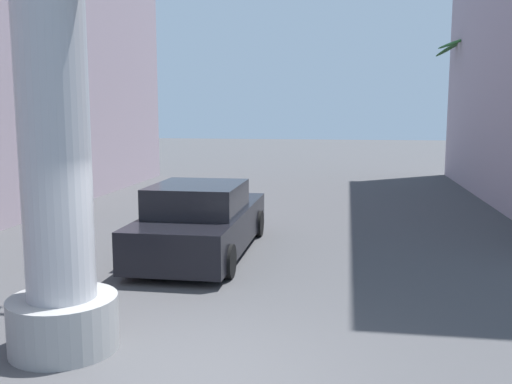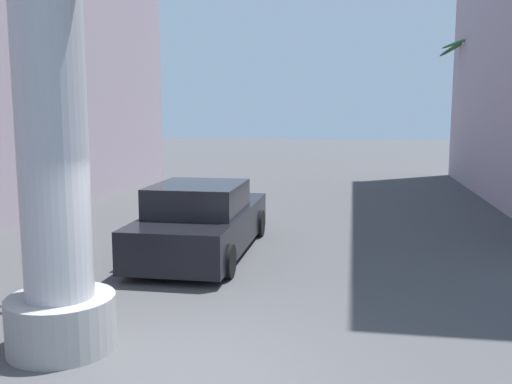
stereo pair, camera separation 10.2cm
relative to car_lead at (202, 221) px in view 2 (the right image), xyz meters
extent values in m
plane|color=#424244|center=(1.36, 4.24, -0.70)|extent=(89.38, 89.38, 0.00)
cylinder|color=#9E9EA3|center=(-0.52, -5.14, 3.38)|extent=(0.87, 0.87, 8.17)
cylinder|color=gray|center=(-0.52, -5.14, -0.35)|extent=(1.39, 1.39, 0.70)
cylinder|color=black|center=(-0.93, 1.88, -0.38)|extent=(0.22, 0.64, 0.64)
cylinder|color=black|center=(0.93, 1.88, -0.38)|extent=(0.22, 0.64, 0.64)
cylinder|color=black|center=(-0.93, -1.72, -0.38)|extent=(0.22, 0.64, 0.64)
cylinder|color=black|center=(0.93, -1.72, -0.38)|extent=(0.22, 0.64, 0.64)
cube|color=black|center=(0.00, 0.08, -0.14)|extent=(1.95, 5.14, 0.80)
cube|color=black|center=(0.00, -0.30, 0.56)|extent=(1.80, 2.16, 0.60)
cylinder|color=brown|center=(-5.68, 4.36, 3.37)|extent=(0.43, 0.44, 8.14)
cylinder|color=brown|center=(8.30, 14.46, 2.33)|extent=(0.31, 0.59, 6.08)
ellipsoid|color=#29752D|center=(9.02, 14.47, 5.22)|extent=(1.69, 0.38, 0.60)
ellipsoid|color=#22712D|center=(8.28, 15.31, 5.17)|extent=(0.59, 1.67, 0.76)
ellipsoid|color=#2F5E2D|center=(7.51, 15.01, 5.14)|extent=(1.46, 1.31, 0.84)
ellipsoid|color=#2E6A2D|center=(7.42, 14.02, 5.20)|extent=(1.62, 1.16, 0.66)
ellipsoid|color=#22632D|center=(8.52, 13.68, 5.15)|extent=(1.00, 1.63, 0.80)
camera|label=1|loc=(3.06, -11.72, 2.38)|focal=40.00mm
camera|label=2|loc=(3.16, -11.70, 2.38)|focal=40.00mm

